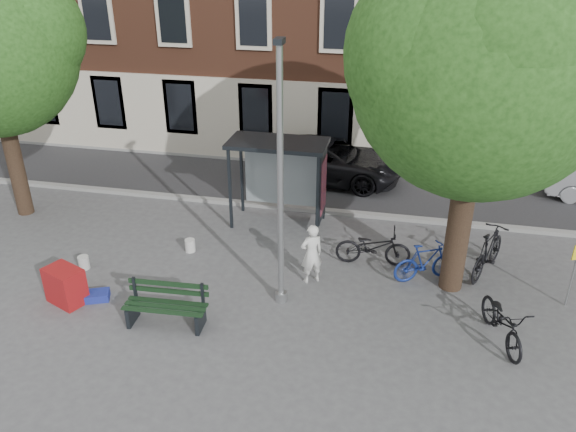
# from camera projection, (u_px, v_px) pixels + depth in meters

# --- Properties ---
(ground) EXTENTS (90.00, 90.00, 0.00)m
(ground) POSITION_uv_depth(u_px,v_px,m) (281.00, 300.00, 13.51)
(ground) COLOR #4C4C4F
(ground) RESTS_ON ground
(road) EXTENTS (40.00, 4.00, 0.01)m
(road) POSITION_uv_depth(u_px,v_px,m) (326.00, 187.00, 19.63)
(road) COLOR #28282B
(road) RESTS_ON ground
(curb_near) EXTENTS (40.00, 0.25, 0.12)m
(curb_near) POSITION_uv_depth(u_px,v_px,m) (316.00, 210.00, 17.86)
(curb_near) COLOR gray
(curb_near) RESTS_ON ground
(curb_far) EXTENTS (40.00, 0.25, 0.12)m
(curb_far) POSITION_uv_depth(u_px,v_px,m) (334.00, 165.00, 21.36)
(curb_far) COLOR gray
(curb_far) RESTS_ON ground
(lamppost) EXTENTS (0.28, 0.35, 6.11)m
(lamppost) POSITION_uv_depth(u_px,v_px,m) (280.00, 195.00, 12.27)
(lamppost) COLOR #9EA0A3
(lamppost) RESTS_ON ground
(tree_right) EXTENTS (5.76, 5.60, 8.20)m
(tree_right) POSITION_uv_depth(u_px,v_px,m) (486.00, 59.00, 11.46)
(tree_right) COLOR black
(tree_right) RESTS_ON ground
(bus_shelter) EXTENTS (2.85, 1.45, 2.62)m
(bus_shelter) POSITION_uv_depth(u_px,v_px,m) (292.00, 164.00, 16.36)
(bus_shelter) COLOR #1E2328
(bus_shelter) RESTS_ON ground
(painter) EXTENTS (0.70, 0.64, 1.59)m
(painter) POSITION_uv_depth(u_px,v_px,m) (312.00, 254.00, 13.92)
(painter) COLOR white
(painter) RESTS_ON ground
(bench) EXTENTS (1.89, 0.71, 0.96)m
(bench) POSITION_uv_depth(u_px,v_px,m) (166.00, 307.00, 12.52)
(bench) COLOR #1E2328
(bench) RESTS_ON ground
(bike_a) EXTENTS (2.02, 0.84, 1.04)m
(bike_a) POSITION_uv_depth(u_px,v_px,m) (373.00, 247.00, 14.81)
(bike_a) COLOR black
(bike_a) RESTS_ON ground
(bike_b) EXTENTS (1.76, 1.21, 1.04)m
(bike_b) POSITION_uv_depth(u_px,v_px,m) (426.00, 262.00, 14.12)
(bike_b) COLOR navy
(bike_b) RESTS_ON ground
(bike_c) EXTENTS (1.22, 2.08, 1.03)m
(bike_c) POSITION_uv_depth(u_px,v_px,m) (503.00, 321.00, 11.94)
(bike_c) COLOR black
(bike_c) RESTS_ON ground
(bike_d) EXTENTS (1.42, 2.15, 1.26)m
(bike_d) POSITION_uv_depth(u_px,v_px,m) (488.00, 252.00, 14.36)
(bike_d) COLOR black
(bike_d) RESTS_ON ground
(car_dark) EXTENTS (5.53, 2.90, 1.49)m
(car_dark) POSITION_uv_depth(u_px,v_px,m) (327.00, 160.00, 19.96)
(car_dark) COLOR black
(car_dark) RESTS_ON ground
(red_stand) EXTENTS (1.06, 0.90, 0.90)m
(red_stand) POSITION_uv_depth(u_px,v_px,m) (65.00, 286.00, 13.28)
(red_stand) COLOR maroon
(red_stand) RESTS_ON ground
(blue_crate) EXTENTS (0.66, 0.58, 0.20)m
(blue_crate) POSITION_uv_depth(u_px,v_px,m) (98.00, 296.00, 13.51)
(blue_crate) COLOR navy
(blue_crate) RESTS_ON ground
(bucket_a) EXTENTS (0.31, 0.31, 0.36)m
(bucket_a) POSITION_uv_depth(u_px,v_px,m) (84.00, 262.00, 14.74)
(bucket_a) COLOR silver
(bucket_a) RESTS_ON ground
(bucket_b) EXTENTS (0.29, 0.29, 0.36)m
(bucket_b) POSITION_uv_depth(u_px,v_px,m) (64.00, 272.00, 14.33)
(bucket_b) COLOR white
(bucket_b) RESTS_ON ground
(bucket_c) EXTENTS (0.33, 0.33, 0.36)m
(bucket_c) POSITION_uv_depth(u_px,v_px,m) (190.00, 245.00, 15.56)
(bucket_c) COLOR silver
(bucket_c) RESTS_ON ground
(notice_sign) EXTENTS (0.27, 0.14, 1.64)m
(notice_sign) POSITION_uv_depth(u_px,v_px,m) (575.00, 264.00, 12.83)
(notice_sign) COLOR #9EA0A3
(notice_sign) RESTS_ON ground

